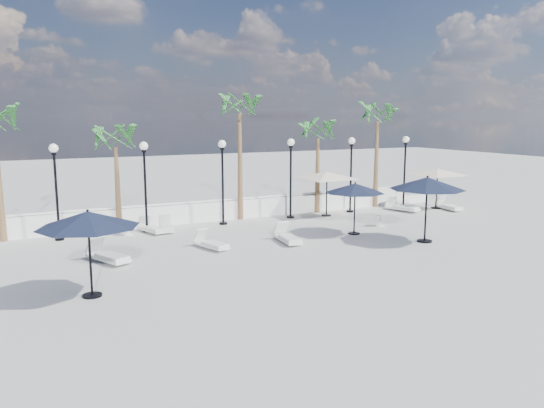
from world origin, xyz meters
name	(u,v)px	position (x,y,z in m)	size (l,w,h in m)	color
ground	(291,258)	(0.00, 0.00, 0.00)	(100.00, 100.00, 0.00)	#AAAAA4
balustrade	(215,211)	(0.00, 7.50, 0.47)	(26.00, 0.30, 1.01)	silver
lamppost_1	(56,178)	(-7.00, 6.50, 2.49)	(0.36, 0.36, 3.84)	black
lamppost_2	(145,174)	(-3.50, 6.50, 2.49)	(0.36, 0.36, 3.84)	black
lamppost_3	(222,170)	(0.00, 6.50, 2.49)	(0.36, 0.36, 3.84)	black
lamppost_4	(291,167)	(3.50, 6.50, 2.49)	(0.36, 0.36, 3.84)	black
lamppost_5	(351,164)	(7.00, 6.50, 2.49)	(0.36, 0.36, 3.84)	black
lamppost_6	(405,161)	(10.50, 6.50, 2.49)	(0.36, 0.36, 3.84)	black
palm_1	(115,143)	(-4.50, 7.30, 3.75)	(2.60, 2.60, 4.70)	brown
palm_2	(239,111)	(1.20, 7.30, 5.12)	(2.60, 2.60, 6.10)	brown
palm_3	(318,135)	(5.50, 7.30, 3.95)	(2.60, 2.60, 4.90)	brown
palm_4	(378,119)	(9.20, 7.30, 4.73)	(2.60, 2.60, 5.70)	brown
lounger_1	(151,228)	(-3.38, 6.22, 0.20)	(0.97, 1.70, 0.61)	white
lounger_2	(166,227)	(-2.74, 6.22, 0.20)	(0.78, 1.67, 0.60)	white
lounger_3	(108,255)	(-5.83, 2.30, 0.24)	(1.30, 1.95, 0.70)	white
lounger_4	(211,243)	(-2.06, 2.48, 0.20)	(0.99, 1.71, 0.61)	white
lounger_5	(287,237)	(0.94, 2.05, 0.22)	(0.76, 1.81, 0.66)	white
lounger_6	(402,207)	(9.59, 5.52, 0.23)	(1.12, 1.90, 0.68)	white
lounger_7	(449,206)	(12.00, 4.68, 0.21)	(0.71, 1.73, 0.63)	white
side_table_1	(128,228)	(-4.34, 6.20, 0.30)	(0.51, 0.51, 0.49)	white
side_table_2	(380,219)	(6.18, 2.97, 0.32)	(0.55, 0.55, 0.53)	white
parasol_navy_left	(88,220)	(-6.82, -1.08, 2.14)	(2.76, 2.76, 2.43)	black
parasol_navy_mid	(355,188)	(4.18, 2.15, 1.93)	(2.45, 2.45, 2.20)	black
parasol_navy_right	(427,184)	(5.84, -0.25, 2.31)	(2.93, 2.93, 2.63)	black
parasol_cream_sq_a	(327,172)	(5.37, 6.20, 2.19)	(4.82, 4.82, 2.37)	black
parasol_cream_sq_b	(438,169)	(11.78, 5.37, 2.12)	(4.59, 4.59, 2.30)	black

